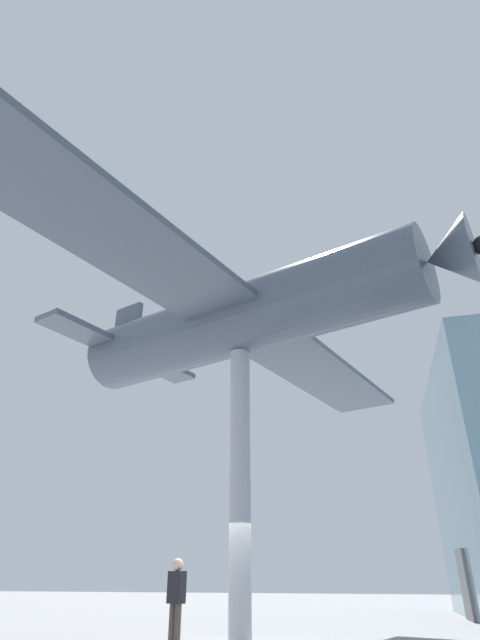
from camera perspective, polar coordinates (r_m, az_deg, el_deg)
support_pylon_central at (r=12.67m, az=0.00°, el=-18.06°), size 0.52×0.52×6.85m
suspended_airplane at (r=13.98m, az=0.69°, el=0.24°), size 19.01×12.08×2.82m
visitor_person at (r=13.02m, az=-7.29°, el=-28.68°), size 0.36×0.45×1.78m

